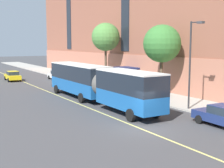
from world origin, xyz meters
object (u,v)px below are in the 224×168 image
at_px(parked_car_green_4, 97,85).
at_px(street_lamp, 192,57).
at_px(city_bus, 96,82).
at_px(street_tree_far_uptown, 162,44).
at_px(parked_car_white_0, 74,79).
at_px(street_tree_far_downtown, 106,37).
at_px(parked_car_white_2, 57,75).
at_px(parked_car_navy_5, 223,116).
at_px(parked_car_green_3, 128,92).
at_px(taxi_cab, 13,76).

distance_m(parked_car_green_4, street_lamp, 15.24).
height_order(city_bus, street_tree_far_uptown, street_tree_far_uptown).
height_order(parked_car_white_0, street_tree_far_downtown, street_tree_far_downtown).
relative_size(parked_car_white_0, parked_car_white_2, 1.01).
distance_m(city_bus, parked_car_white_0, 14.87).
distance_m(parked_car_navy_5, street_tree_far_uptown, 13.45).
bearing_deg(parked_car_green_3, street_tree_far_uptown, -12.44).
bearing_deg(street_tree_far_downtown, city_bus, -123.20).
bearing_deg(street_tree_far_uptown, street_tree_far_downtown, 90.00).
height_order(parked_car_white_2, street_tree_far_uptown, street_tree_far_uptown).
bearing_deg(parked_car_white_0, parked_car_green_4, -89.63).
distance_m(taxi_cab, street_lamp, 32.34).
distance_m(parked_car_white_0, street_lamp, 22.11).
bearing_deg(parked_car_white_2, parked_car_green_3, -89.85).
height_order(parked_car_green_4, parked_car_navy_5, same).
bearing_deg(parked_car_green_4, street_tree_far_downtown, 49.95).
xyz_separation_m(parked_car_green_3, parked_car_navy_5, (-0.10, -12.64, -0.00)).
relative_size(parked_car_navy_5, street_lamp, 0.58).
bearing_deg(street_lamp, street_tree_far_uptown, 72.36).
relative_size(parked_car_green_4, street_lamp, 0.62).
bearing_deg(parked_car_green_3, parked_car_navy_5, -90.46).
bearing_deg(city_bus, street_tree_far_uptown, -5.25).
bearing_deg(street_lamp, parked_car_white_2, 93.58).
relative_size(parked_car_white_0, parked_car_green_4, 0.94).
height_order(parked_car_green_3, parked_car_green_4, same).
relative_size(parked_car_white_2, parked_car_navy_5, 0.99).
bearing_deg(parked_car_white_2, parked_car_green_4, -89.66).
bearing_deg(taxi_cab, parked_car_green_3, -74.14).
bearing_deg(parked_car_green_3, taxi_cab, 105.86).
bearing_deg(parked_car_white_2, city_bus, -100.09).
xyz_separation_m(parked_car_green_3, street_lamp, (1.74, -7.51, 4.02)).
distance_m(parked_car_white_2, parked_car_navy_5, 33.84).
height_order(taxi_cab, street_tree_far_uptown, street_tree_far_uptown).
height_order(parked_car_white_0, street_tree_far_uptown, street_tree_far_uptown).
xyz_separation_m(city_bus, parked_car_white_2, (3.80, 21.35, -1.35)).
relative_size(street_tree_far_uptown, street_tree_far_downtown, 0.90).
bearing_deg(parked_car_green_4, city_bus, -118.23).
relative_size(parked_car_green_3, taxi_cab, 0.95).
height_order(street_tree_far_uptown, street_lamp, street_tree_far_uptown).
distance_m(parked_car_green_4, street_tree_far_downtown, 8.49).
relative_size(parked_car_white_2, taxi_cab, 0.92).
xyz_separation_m(parked_car_green_4, parked_car_navy_5, (-0.13, -19.73, -0.00)).
distance_m(parked_car_navy_5, taxi_cab, 36.69).
height_order(parked_car_white_2, parked_car_green_4, same).
height_order(parked_car_green_4, street_tree_far_downtown, street_tree_far_downtown).
distance_m(parked_car_green_4, parked_car_navy_5, 19.73).
height_order(city_bus, taxi_cab, city_bus).
relative_size(parked_car_green_3, street_lamp, 0.60).
xyz_separation_m(city_bus, street_tree_far_downtown, (7.71, 11.79, 4.70)).
height_order(parked_car_white_2, parked_car_green_3, same).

